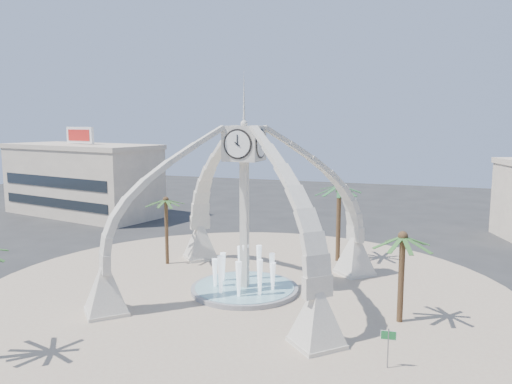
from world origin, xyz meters
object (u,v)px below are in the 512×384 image
(palm_east, at_px, (403,238))
(palm_north, at_px, (339,187))
(street_sign, at_px, (388,340))
(palm_west, at_px, (166,201))
(clock_tower, at_px, (244,206))
(fountain, at_px, (245,288))

(palm_east, height_order, palm_north, palm_north)
(street_sign, bearing_deg, palm_west, 140.21)
(clock_tower, height_order, palm_east, clock_tower)
(palm_west, bearing_deg, fountain, -26.40)
(clock_tower, relative_size, palm_east, 2.84)
(fountain, relative_size, street_sign, 3.68)
(clock_tower, xyz_separation_m, palm_east, (11.27, -2.04, -1.00))
(street_sign, bearing_deg, clock_tower, 135.55)
(palm_east, bearing_deg, palm_west, 162.15)
(palm_east, relative_size, palm_north, 0.81)
(palm_west, height_order, palm_north, palm_north)
(fountain, bearing_deg, palm_east, -10.28)
(clock_tower, xyz_separation_m, fountain, (0.00, 0.00, -6.20))
(palm_north, bearing_deg, fountain, -115.52)
(fountain, xyz_separation_m, palm_north, (5.03, 10.54, 6.57))
(palm_east, bearing_deg, palm_north, 116.37)
(palm_west, bearing_deg, palm_east, -17.85)
(palm_west, relative_size, street_sign, 2.97)
(palm_east, xyz_separation_m, palm_west, (-20.36, 6.56, 0.23))
(clock_tower, xyz_separation_m, street_sign, (11.08, -8.50, -4.94))
(palm_east, xyz_separation_m, street_sign, (-0.19, -6.45, -3.94))
(palm_north, relative_size, street_sign, 3.59)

